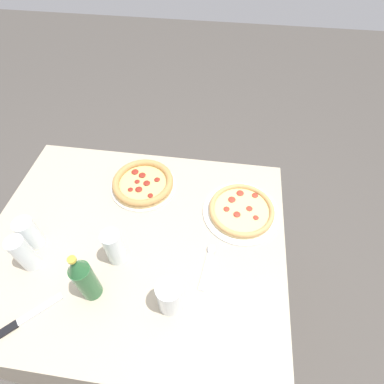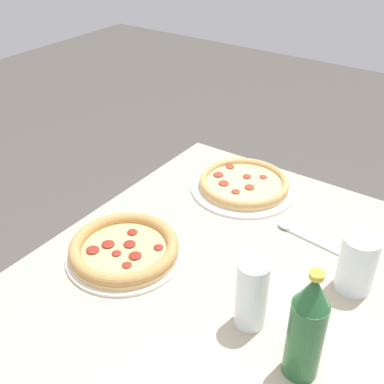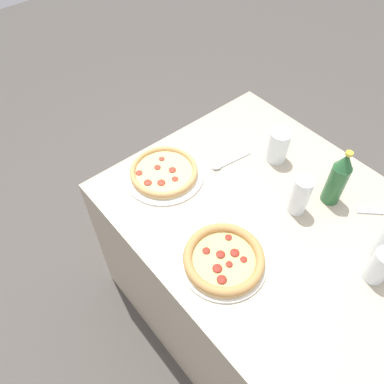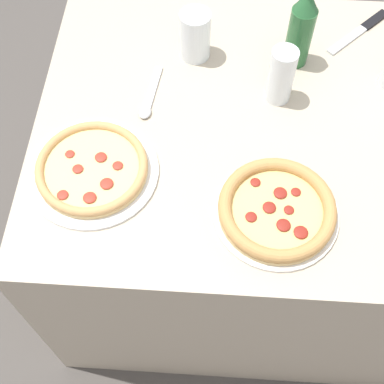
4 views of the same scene
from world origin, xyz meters
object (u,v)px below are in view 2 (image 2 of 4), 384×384
at_px(glass_cola, 251,297).
at_px(pizza_salami, 124,249).
at_px(pizza_pepperoni, 244,184).
at_px(glass_red_wine, 357,266).
at_px(beer_bottle, 307,328).
at_px(spoon, 300,233).

bearing_deg(glass_cola, pizza_salami, 88.39).
xyz_separation_m(pizza_pepperoni, glass_red_wine, (-0.21, -0.39, 0.04)).
relative_size(pizza_salami, beer_bottle, 1.19).
distance_m(glass_cola, beer_bottle, 0.15).
relative_size(pizza_pepperoni, beer_bottle, 1.30).
bearing_deg(beer_bottle, spoon, 24.13).
xyz_separation_m(glass_red_wine, beer_bottle, (-0.26, 0.01, 0.05)).
xyz_separation_m(pizza_salami, glass_red_wine, (0.21, -0.48, 0.04)).
relative_size(pizza_pepperoni, glass_cola, 1.99).
xyz_separation_m(glass_red_wine, spoon, (0.11, 0.17, -0.05)).
distance_m(pizza_salami, glass_cola, 0.35).
distance_m(pizza_pepperoni, spoon, 0.25).
distance_m(pizza_pepperoni, pizza_salami, 0.43).
bearing_deg(pizza_pepperoni, spoon, -115.60).
xyz_separation_m(pizza_pepperoni, glass_cola, (-0.43, -0.26, 0.05)).
height_order(glass_red_wine, spoon, glass_red_wine).
height_order(pizza_pepperoni, glass_cola, glass_cola).
bearing_deg(pizza_salami, beer_bottle, -96.92).
height_order(pizza_salami, glass_red_wine, glass_red_wine).
bearing_deg(glass_red_wine, pizza_salami, 113.49).
relative_size(pizza_pepperoni, pizza_salami, 1.09).
height_order(pizza_pepperoni, pizza_salami, pizza_salami).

